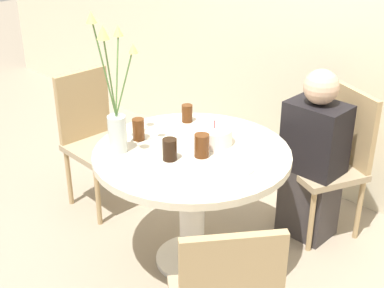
{
  "coord_description": "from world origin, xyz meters",
  "views": [
    {
      "loc": [
        1.76,
        -1.8,
        1.97
      ],
      "look_at": [
        0.0,
        0.0,
        0.75
      ],
      "focal_mm": 50.0,
      "sensor_mm": 36.0,
      "label": 1
    }
  ],
  "objects_px": {
    "birthday_cake": "(214,136)",
    "side_plate": "(233,167)",
    "chair_right_flank": "(336,155)",
    "drink_glass_3": "(202,145)",
    "flower_vase": "(115,108)",
    "drink_glass_1": "(170,149)",
    "chair_near_front": "(94,133)",
    "drink_glass_0": "(187,113)",
    "drink_glass_2": "(138,129)",
    "person_boy": "(313,161)"
  },
  "relations": [
    {
      "from": "flower_vase",
      "to": "drink_glass_3",
      "type": "distance_m",
      "value": 0.48
    },
    {
      "from": "flower_vase",
      "to": "side_plate",
      "type": "bearing_deg",
      "value": 26.82
    },
    {
      "from": "drink_glass_2",
      "to": "person_boy",
      "type": "height_order",
      "value": "person_boy"
    },
    {
      "from": "drink_glass_0",
      "to": "drink_glass_3",
      "type": "bearing_deg",
      "value": -35.72
    },
    {
      "from": "chair_near_front",
      "to": "side_plate",
      "type": "bearing_deg",
      "value": -89.29
    },
    {
      "from": "chair_near_front",
      "to": "side_plate",
      "type": "xyz_separation_m",
      "value": [
        1.21,
        -0.03,
        0.21
      ]
    },
    {
      "from": "birthday_cake",
      "to": "person_boy",
      "type": "height_order",
      "value": "person_boy"
    },
    {
      "from": "drink_glass_3",
      "to": "chair_near_front",
      "type": "bearing_deg",
      "value": 177.67
    },
    {
      "from": "flower_vase",
      "to": "person_boy",
      "type": "height_order",
      "value": "flower_vase"
    },
    {
      "from": "chair_near_front",
      "to": "flower_vase",
      "type": "bearing_deg",
      "value": -112.96
    },
    {
      "from": "birthday_cake",
      "to": "drink_glass_0",
      "type": "height_order",
      "value": "birthday_cake"
    },
    {
      "from": "drink_glass_0",
      "to": "drink_glass_1",
      "type": "bearing_deg",
      "value": -55.45
    },
    {
      "from": "chair_near_front",
      "to": "drink_glass_0",
      "type": "distance_m",
      "value": 0.73
    },
    {
      "from": "flower_vase",
      "to": "side_plate",
      "type": "height_order",
      "value": "flower_vase"
    },
    {
      "from": "chair_right_flank",
      "to": "chair_near_front",
      "type": "height_order",
      "value": "same"
    },
    {
      "from": "drink_glass_0",
      "to": "drink_glass_1",
      "type": "distance_m",
      "value": 0.49
    },
    {
      "from": "side_plate",
      "to": "person_boy",
      "type": "height_order",
      "value": "person_boy"
    },
    {
      "from": "flower_vase",
      "to": "side_plate",
      "type": "distance_m",
      "value": 0.66
    },
    {
      "from": "birthday_cake",
      "to": "side_plate",
      "type": "xyz_separation_m",
      "value": [
        0.26,
        -0.14,
        -0.04
      ]
    },
    {
      "from": "birthday_cake",
      "to": "drink_glass_1",
      "type": "height_order",
      "value": "birthday_cake"
    },
    {
      "from": "drink_glass_3",
      "to": "drink_glass_1",
      "type": "bearing_deg",
      "value": -122.77
    },
    {
      "from": "side_plate",
      "to": "drink_glass_3",
      "type": "distance_m",
      "value": 0.21
    },
    {
      "from": "birthday_cake",
      "to": "flower_vase",
      "type": "height_order",
      "value": "flower_vase"
    },
    {
      "from": "side_plate",
      "to": "drink_glass_2",
      "type": "height_order",
      "value": "drink_glass_2"
    },
    {
      "from": "chair_near_front",
      "to": "birthday_cake",
      "type": "height_order",
      "value": "chair_near_front"
    },
    {
      "from": "birthday_cake",
      "to": "side_plate",
      "type": "bearing_deg",
      "value": -29.35
    },
    {
      "from": "birthday_cake",
      "to": "drink_glass_3",
      "type": "height_order",
      "value": "birthday_cake"
    },
    {
      "from": "side_plate",
      "to": "drink_glass_2",
      "type": "relative_size",
      "value": 1.73
    },
    {
      "from": "birthday_cake",
      "to": "chair_right_flank",
      "type": "bearing_deg",
      "value": 63.51
    },
    {
      "from": "drink_glass_0",
      "to": "drink_glass_3",
      "type": "xyz_separation_m",
      "value": [
        0.37,
        -0.27,
        0.01
      ]
    },
    {
      "from": "chair_right_flank",
      "to": "side_plate",
      "type": "relative_size",
      "value": 4.32
    },
    {
      "from": "chair_right_flank",
      "to": "drink_glass_1",
      "type": "relative_size",
      "value": 8.0
    },
    {
      "from": "chair_near_front",
      "to": "birthday_cake",
      "type": "bearing_deg",
      "value": -81.03
    },
    {
      "from": "drink_glass_1",
      "to": "person_boy",
      "type": "relative_size",
      "value": 0.11
    },
    {
      "from": "birthday_cake",
      "to": "drink_glass_1",
      "type": "relative_size",
      "value": 1.73
    },
    {
      "from": "birthday_cake",
      "to": "drink_glass_0",
      "type": "xyz_separation_m",
      "value": [
        -0.31,
        0.11,
        0.01
      ]
    },
    {
      "from": "drink_glass_0",
      "to": "drink_glass_2",
      "type": "relative_size",
      "value": 0.86
    },
    {
      "from": "birthday_cake",
      "to": "person_boy",
      "type": "bearing_deg",
      "value": 62.78
    },
    {
      "from": "chair_near_front",
      "to": "drink_glass_2",
      "type": "height_order",
      "value": "chair_near_front"
    },
    {
      "from": "birthday_cake",
      "to": "flower_vase",
      "type": "distance_m",
      "value": 0.55
    },
    {
      "from": "chair_right_flank",
      "to": "drink_glass_0",
      "type": "distance_m",
      "value": 0.93
    },
    {
      "from": "chair_right_flank",
      "to": "side_plate",
      "type": "xyz_separation_m",
      "value": [
        -0.1,
        -0.85,
        0.21
      ]
    },
    {
      "from": "chair_right_flank",
      "to": "drink_glass_3",
      "type": "distance_m",
      "value": 0.95
    },
    {
      "from": "chair_right_flank",
      "to": "flower_vase",
      "type": "distance_m",
      "value": 1.38
    },
    {
      "from": "chair_near_front",
      "to": "person_boy",
      "type": "height_order",
      "value": "person_boy"
    },
    {
      "from": "chair_right_flank",
      "to": "flower_vase",
      "type": "height_order",
      "value": "flower_vase"
    },
    {
      "from": "drink_glass_2",
      "to": "chair_right_flank",
      "type": "bearing_deg",
      "value": 54.62
    },
    {
      "from": "chair_right_flank",
      "to": "drink_glass_1",
      "type": "distance_m",
      "value": 1.11
    },
    {
      "from": "chair_right_flank",
      "to": "birthday_cake",
      "type": "xyz_separation_m",
      "value": [
        -0.35,
        -0.71,
        0.25
      ]
    },
    {
      "from": "side_plate",
      "to": "drink_glass_0",
      "type": "bearing_deg",
      "value": 156.08
    }
  ]
}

